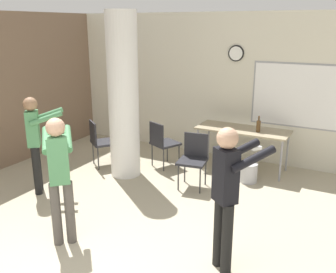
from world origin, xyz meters
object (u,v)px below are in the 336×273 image
at_px(chair_table_left, 162,141).
at_px(chair_near_pillar, 101,140).
at_px(folding_table, 243,132).
at_px(bottle_on_table, 258,126).
at_px(person_playing_front, 59,171).
at_px(person_playing_side, 227,189).
at_px(chair_table_front, 194,157).
at_px(person_watching_back, 35,138).

relative_size(chair_table_left, chair_near_pillar, 1.00).
xyz_separation_m(folding_table, bottle_on_table, (0.29, -0.07, 0.16)).
xyz_separation_m(chair_table_left, person_playing_front, (0.15, -2.76, 0.42)).
bearing_deg(person_playing_side, chair_near_pillar, 149.16).
relative_size(chair_table_front, person_playing_side, 0.54).
relative_size(chair_table_left, person_watching_back, 0.57).
relative_size(folding_table, chair_near_pillar, 1.89).
bearing_deg(person_watching_back, chair_table_left, 57.28).
bearing_deg(chair_table_front, bottle_on_table, 54.43).
relative_size(chair_near_pillar, person_watching_back, 0.57).
relative_size(folding_table, chair_table_front, 1.89).
distance_m(folding_table, person_watching_back, 3.54).
xyz_separation_m(bottle_on_table, person_playing_side, (0.45, -2.89, 0.07)).
height_order(folding_table, chair_table_left, chair_table_left).
relative_size(chair_table_left, person_playing_front, 0.55).
relative_size(chair_near_pillar, person_playing_front, 0.55).
bearing_deg(chair_near_pillar, bottle_on_table, 21.14).
relative_size(folding_table, chair_table_left, 1.89).
distance_m(chair_table_left, person_playing_side, 3.14).
bearing_deg(person_playing_front, person_playing_side, 12.61).
height_order(chair_near_pillar, person_playing_side, person_playing_side).
height_order(folding_table, person_watching_back, person_watching_back).
xyz_separation_m(folding_table, chair_table_front, (-0.46, -1.13, -0.20)).
relative_size(folding_table, person_watching_back, 1.07).
xyz_separation_m(chair_table_left, person_playing_side, (2.06, -2.33, 0.44)).
bearing_deg(person_watching_back, person_playing_front, -33.64).
bearing_deg(person_playing_side, chair_table_left, 131.41).
bearing_deg(chair_table_left, person_watching_back, -122.72).
distance_m(person_playing_side, person_watching_back, 3.29).
height_order(chair_table_front, chair_near_pillar, same).
distance_m(chair_table_left, person_playing_front, 2.79).
xyz_separation_m(bottle_on_table, person_playing_front, (-1.46, -3.31, 0.06)).
distance_m(person_watching_back, person_playing_front, 1.62).
height_order(bottle_on_table, chair_near_pillar, bottle_on_table).
bearing_deg(person_watching_back, folding_table, 44.76).
bearing_deg(chair_near_pillar, person_playing_side, -30.84).
xyz_separation_m(chair_table_front, chair_near_pillar, (-1.91, 0.02, 0.00)).
relative_size(chair_table_left, person_playing_side, 0.54).
distance_m(chair_table_front, chair_near_pillar, 1.91).
height_order(bottle_on_table, person_watching_back, person_watching_back).
xyz_separation_m(person_playing_side, person_watching_back, (-3.25, 0.47, -0.04)).
relative_size(folding_table, person_playing_side, 1.02).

